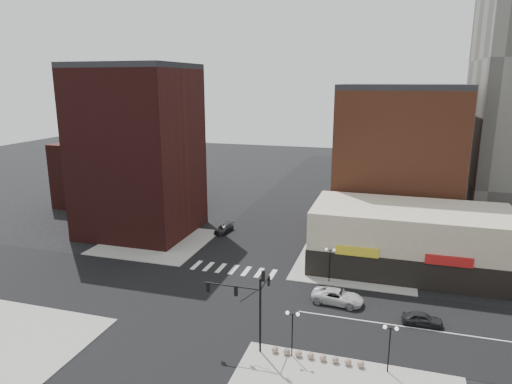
% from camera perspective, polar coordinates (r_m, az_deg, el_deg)
% --- Properties ---
extents(ground, '(240.00, 240.00, 0.00)m').
position_cam_1_polar(ground, '(51.70, -5.84, -13.12)').
color(ground, black).
rests_on(ground, ground).
extents(road_ew, '(200.00, 14.00, 0.02)m').
position_cam_1_polar(road_ew, '(51.69, -5.84, -13.11)').
color(road_ew, black).
rests_on(road_ew, ground).
extents(road_ns, '(14.00, 200.00, 0.02)m').
position_cam_1_polar(road_ns, '(51.69, -5.84, -13.10)').
color(road_ns, black).
rests_on(road_ns, ground).
extents(sidewalk_nw, '(15.00, 15.00, 0.12)m').
position_cam_1_polar(sidewalk_nw, '(69.62, -12.37, -6.09)').
color(sidewalk_nw, gray).
rests_on(sidewalk_nw, ground).
extents(sidewalk_ne, '(15.00, 15.00, 0.12)m').
position_cam_1_polar(sidewalk_ne, '(61.61, 12.27, -8.74)').
color(sidewalk_ne, gray).
rests_on(sidewalk_ne, ground).
extents(building_nw, '(16.00, 15.00, 25.00)m').
position_cam_1_polar(building_nw, '(72.17, -14.48, 4.71)').
color(building_nw, '#371311').
rests_on(building_nw, ground).
extents(building_nw_low, '(20.00, 18.00, 12.00)m').
position_cam_1_polar(building_nw_low, '(93.03, -16.23, 2.48)').
color(building_nw_low, '#371311').
rests_on(building_nw_low, ground).
extents(building_ne_midrise, '(18.00, 15.00, 22.00)m').
position_cam_1_polar(building_ne_midrise, '(72.99, 17.22, 3.43)').
color(building_ne_midrise, brown).
rests_on(building_ne_midrise, ground).
extents(building_ne_row, '(24.20, 12.20, 8.00)m').
position_cam_1_polar(building_ne_row, '(60.89, 18.60, -6.17)').
color(building_ne_row, beige).
rests_on(building_ne_row, ground).
extents(traffic_signal, '(5.59, 3.09, 7.77)m').
position_cam_1_polar(traffic_signal, '(40.65, -0.65, -13.06)').
color(traffic_signal, black).
rests_on(traffic_signal, ground).
extents(street_lamp_se_a, '(1.22, 0.32, 4.16)m').
position_cam_1_polar(street_lamp_se_a, '(40.46, 4.58, -15.93)').
color(street_lamp_se_a, black).
rests_on(street_lamp_se_a, sidewalk_se).
extents(street_lamp_se_b, '(1.22, 0.32, 4.16)m').
position_cam_1_polar(street_lamp_se_b, '(39.84, 16.41, -17.01)').
color(street_lamp_se_b, black).
rests_on(street_lamp_se_b, sidewalk_se).
extents(street_lamp_ne, '(1.22, 0.32, 4.16)m').
position_cam_1_polar(street_lamp_ne, '(54.61, 9.22, -7.93)').
color(street_lamp_ne, black).
rests_on(street_lamp_ne, sidewalk_ne).
extents(bollard_row, '(7.95, 0.60, 0.60)m').
position_cam_1_polar(bollard_row, '(41.64, 7.60, -19.71)').
color(bollard_row, '#8A6D5F').
rests_on(bollard_row, sidewalk_se).
extents(white_suv, '(5.69, 3.03, 1.52)m').
position_cam_1_polar(white_suv, '(50.94, 10.16, -12.74)').
color(white_suv, silver).
rests_on(white_suv, ground).
extents(dark_sedan_east, '(3.87, 1.67, 1.30)m').
position_cam_1_polar(dark_sedan_east, '(49.04, 20.05, -14.66)').
color(dark_sedan_east, black).
rests_on(dark_sedan_east, ground).
extents(dark_sedan_north, '(2.31, 4.47, 1.24)m').
position_cam_1_polar(dark_sedan_north, '(72.21, -4.02, -4.59)').
color(dark_sedan_north, black).
rests_on(dark_sedan_north, ground).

